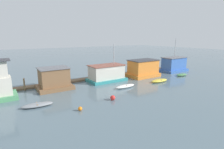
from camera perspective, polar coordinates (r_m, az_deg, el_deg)
ground_plane at (r=31.91m, az=-0.98°, el=-2.13°), size 200.00×200.00×0.00m
dock_walkway at (r=34.45m, az=-3.72°, el=-0.81°), size 51.00×1.48×0.30m
houseboat_brown at (r=28.26m, az=-18.36°, el=-1.46°), size 5.15×4.14×3.35m
houseboat_teal at (r=31.80m, az=-1.79°, el=0.42°), size 6.78×3.98×6.64m
houseboat_orange at (r=35.78m, az=10.13°, el=1.92°), size 6.22×4.03×3.41m
houseboat_blue at (r=43.05m, az=19.54°, el=3.05°), size 6.33×3.75×7.60m
dinghy_grey at (r=22.23m, az=-23.24°, el=-9.12°), size 3.55×1.56×0.44m
dinghy_white at (r=27.76m, az=4.33°, el=-3.85°), size 3.63×1.13×0.50m
dinghy_yellow at (r=32.35m, az=15.21°, el=-1.93°), size 3.65×1.37×0.49m
dinghy_green at (r=38.87m, az=21.77°, el=-0.07°), size 2.87×1.25×0.43m
mooring_post_far_right at (r=29.26m, az=-26.72°, el=-2.92°), size 0.23×0.23×1.88m
mooring_post_centre at (r=36.04m, az=3.65°, el=0.82°), size 0.32×0.32×1.59m
mooring_post_far_left at (r=40.03m, az=10.82°, el=1.71°), size 0.26×0.26×1.49m
buoy_red at (r=22.47m, az=0.25°, el=-7.59°), size 0.63×0.63×0.63m
buoy_orange at (r=19.76m, az=-10.38°, el=-10.93°), size 0.47×0.47×0.47m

